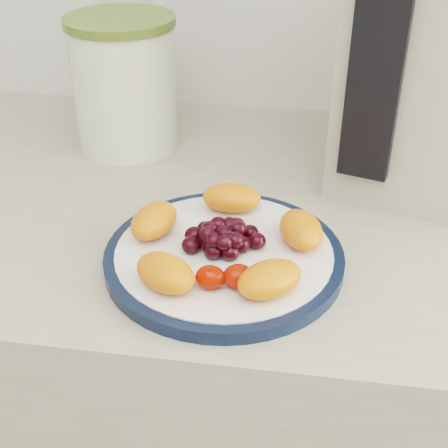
# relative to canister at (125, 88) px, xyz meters

# --- Properties ---
(counter) EXTENTS (3.50, 0.60, 0.90)m
(counter) POSITION_rel_canister_xyz_m (0.27, -0.12, -0.54)
(counter) COLOR #B2AA94
(counter) RESTS_ON floor
(cabinet_face) EXTENTS (3.48, 0.58, 0.84)m
(cabinet_face) POSITION_rel_canister_xyz_m (0.27, -0.12, -0.57)
(cabinet_face) COLOR #8F6E4D
(cabinet_face) RESTS_ON floor
(plate_rim) EXTENTS (0.26, 0.26, 0.01)m
(plate_rim) POSITION_rel_canister_xyz_m (0.18, -0.27, -0.08)
(plate_rim) COLOR #0F1B32
(plate_rim) RESTS_ON counter
(plate_face) EXTENTS (0.23, 0.23, 0.02)m
(plate_face) POSITION_rel_canister_xyz_m (0.18, -0.27, -0.08)
(plate_face) COLOR white
(plate_face) RESTS_ON counter
(canister) EXTENTS (0.18, 0.18, 0.17)m
(canister) POSITION_rel_canister_xyz_m (0.00, 0.00, 0.00)
(canister) COLOR #546B1C
(canister) RESTS_ON counter
(canister_lid) EXTENTS (0.19, 0.19, 0.01)m
(canister_lid) POSITION_rel_canister_xyz_m (0.00, 0.00, 0.09)
(canister_lid) COLOR #5C6D2C
(canister_lid) RESTS_ON canister
(appliance_body) EXTENTS (0.26, 0.31, 0.34)m
(appliance_body) POSITION_rel_canister_xyz_m (0.42, -0.02, 0.08)
(appliance_body) COLOR #B6B29F
(appliance_body) RESTS_ON counter
(appliance_panel) EXTENTS (0.06, 0.03, 0.25)m
(appliance_panel) POSITION_rel_canister_xyz_m (0.33, -0.14, 0.09)
(appliance_panel) COLOR black
(appliance_panel) RESTS_ON appliance_body
(fruit_plate) EXTENTS (0.22, 0.21, 0.03)m
(fruit_plate) POSITION_rel_canister_xyz_m (0.18, -0.28, -0.05)
(fruit_plate) COLOR orange
(fruit_plate) RESTS_ON plate_face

